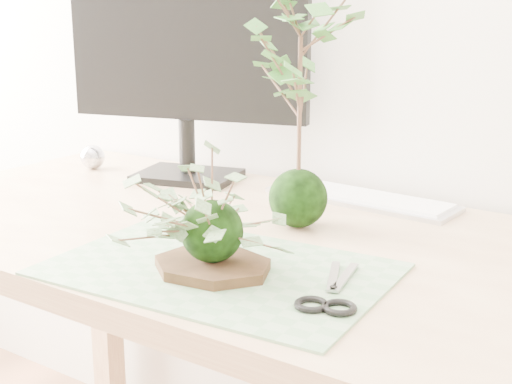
# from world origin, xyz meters

# --- Properties ---
(desk) EXTENTS (1.60, 0.70, 0.74)m
(desk) POSITION_xyz_m (-0.00, 1.23, 0.65)
(desk) COLOR #D5B98A
(desk) RESTS_ON ground_plane
(cutting_mat) EXTENTS (0.50, 0.35, 0.00)m
(cutting_mat) POSITION_xyz_m (-0.01, 1.06, 0.74)
(cutting_mat) COLOR #649164
(cutting_mat) RESTS_ON desk
(stone_dish) EXTENTS (0.20, 0.20, 0.01)m
(stone_dish) POSITION_xyz_m (-0.01, 1.04, 0.75)
(stone_dish) COLOR black
(stone_dish) RESTS_ON cutting_mat
(ivy_kokedama) EXTENTS (0.28, 0.28, 0.18)m
(ivy_kokedama) POSITION_xyz_m (-0.01, 1.04, 0.85)
(ivy_kokedama) COLOR black
(ivy_kokedama) RESTS_ON stone_dish
(maple_kokedama) EXTENTS (0.23, 0.23, 0.42)m
(maple_kokedama) POSITION_xyz_m (-0.02, 1.30, 1.04)
(maple_kokedama) COLOR black
(maple_kokedama) RESTS_ON desk
(keyboard) EXTENTS (0.39, 0.14, 0.01)m
(keyboard) POSITION_xyz_m (-0.00, 1.51, 0.75)
(keyboard) COLOR silver
(keyboard) RESTS_ON desk
(monitor) EXTENTS (0.52, 0.21, 0.47)m
(monitor) POSITION_xyz_m (-0.40, 1.47, 1.01)
(monitor) COLOR black
(monitor) RESTS_ON desk
(foil_ball) EXTENTS (0.06, 0.06, 0.06)m
(foil_ball) POSITION_xyz_m (-0.65, 1.41, 0.77)
(foil_ball) COLOR silver
(foil_ball) RESTS_ON desk
(scissors) EXTENTS (0.09, 0.19, 0.01)m
(scissors) POSITION_xyz_m (0.17, 1.04, 0.75)
(scissors) COLOR #9F9F9F
(scissors) RESTS_ON cutting_mat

